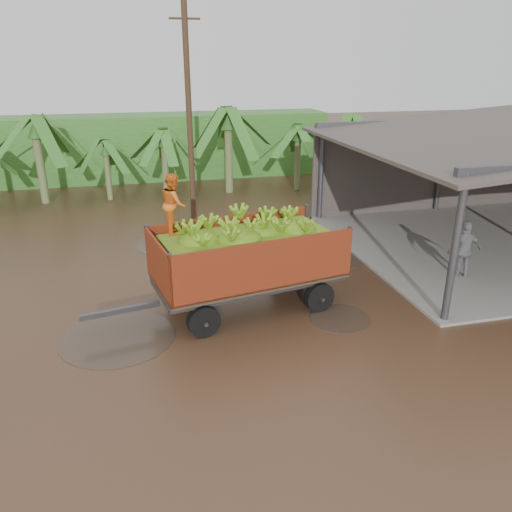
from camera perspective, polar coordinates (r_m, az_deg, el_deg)
The scene contains 7 objects.
ground at distance 15.47m, azimuth -3.85°, elevation -3.26°, with size 100.00×100.00×0.00m, color black.
hedge_north at distance 30.23m, azimuth -13.31°, elevation 12.03°, with size 22.00×3.00×3.60m, color #2D661E.
banana_trailer at distance 13.51m, azimuth -1.06°, elevation -0.02°, with size 7.10×3.30×3.87m.
man_blue at distance 16.10m, azimuth 4.55°, elevation 1.15°, with size 0.65×0.43×1.78m, color #6B87C3.
man_grey at distance 16.79m, azimuth 22.69°, elevation 0.60°, with size 1.12×0.47×1.91m, color gray.
utility_pole at distance 21.30m, azimuth -7.65°, elevation 15.60°, with size 1.20×0.24×8.59m.
banana_plants at distance 21.27m, azimuth -19.70°, elevation 7.79°, with size 24.45×20.98×4.38m.
Camera 1 is at (-2.35, -13.87, 6.45)m, focal length 35.00 mm.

